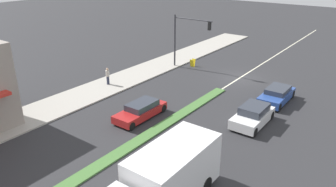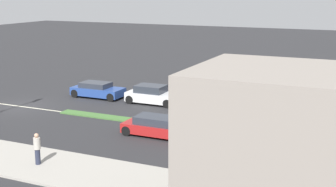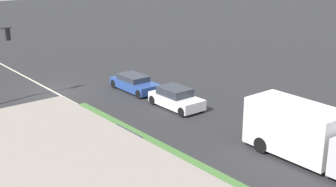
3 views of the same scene
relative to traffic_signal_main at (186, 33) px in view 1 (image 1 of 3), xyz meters
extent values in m
plane|color=#2B2B2D|center=(-6.12, 17.31, -3.90)|extent=(160.00, 160.00, 0.00)
cube|color=#A8A399|center=(2.88, 17.81, -3.84)|extent=(4.00, 73.00, 0.12)
cube|color=beige|center=(-6.12, -0.69, -3.90)|extent=(0.16, 60.00, 0.01)
cylinder|color=#333338|center=(1.43, 0.01, -0.98)|extent=(0.18, 0.18, 5.60)
cylinder|color=#333338|center=(-0.82, 0.01, 1.52)|extent=(4.50, 0.12, 0.12)
cube|color=black|center=(-2.77, 0.01, 1.07)|extent=(0.28, 0.24, 0.84)
sphere|color=red|center=(-2.77, -0.12, 1.34)|extent=(0.18, 0.18, 0.18)
sphere|color=gold|center=(-2.77, -0.12, 1.07)|extent=(0.18, 0.18, 0.18)
sphere|color=green|center=(-2.77, -0.12, 0.80)|extent=(0.18, 0.18, 0.18)
cylinder|color=#282D42|center=(3.04, 8.62, -3.39)|extent=(0.26, 0.26, 0.79)
cylinder|color=#B7B2A8|center=(3.04, 8.62, -2.69)|extent=(0.34, 0.34, 0.59)
sphere|color=tan|center=(3.04, 8.62, -2.29)|extent=(0.22, 0.22, 0.22)
cube|color=yellow|center=(-0.22, -1.29, -3.47)|extent=(0.45, 0.21, 0.84)
cube|color=yellow|center=(-0.22, -0.97, -3.47)|extent=(0.45, 0.21, 0.84)
cube|color=white|center=(-11.12, 17.75, -2.33)|extent=(2.40, 5.10, 2.60)
cylinder|color=black|center=(-12.20, 16.50, -3.45)|extent=(0.28, 0.90, 0.90)
cylinder|color=black|center=(-10.04, 16.50, -3.45)|extent=(0.28, 0.90, 0.90)
cube|color=#AD1E1E|center=(-3.92, 12.00, -3.45)|extent=(1.71, 4.45, 0.57)
cube|color=#2D333D|center=(-3.92, 11.77, -2.93)|extent=(1.45, 2.45, 0.46)
cylinder|color=black|center=(-4.68, 13.83, -3.60)|extent=(0.22, 0.61, 0.61)
cylinder|color=black|center=(-3.17, 13.83, -3.60)|extent=(0.22, 0.61, 0.61)
cylinder|color=black|center=(-4.68, 10.16, -3.60)|extent=(0.22, 0.61, 0.61)
cylinder|color=black|center=(-3.17, 10.16, -3.60)|extent=(0.22, 0.61, 0.61)
cube|color=#284793|center=(-11.12, 2.99, -3.40)|extent=(1.84, 4.27, 0.64)
cube|color=#2D333D|center=(-11.12, 2.78, -2.87)|extent=(1.56, 2.35, 0.41)
cylinder|color=black|center=(-11.94, 4.69, -3.57)|extent=(0.22, 0.67, 0.67)
cylinder|color=black|center=(-10.31, 4.69, -3.57)|extent=(0.22, 0.67, 0.67)
cylinder|color=black|center=(-11.94, 1.29, -3.57)|extent=(0.22, 0.67, 0.67)
cylinder|color=black|center=(-10.31, 1.29, -3.57)|extent=(0.22, 0.67, 0.67)
cube|color=silver|center=(-11.12, 7.99, -3.37)|extent=(1.88, 4.04, 0.69)
cube|color=#2D333D|center=(-11.12, 7.79, -2.75)|extent=(1.59, 2.22, 0.55)
cylinder|color=black|center=(-11.96, 9.59, -3.57)|extent=(0.22, 0.66, 0.66)
cylinder|color=black|center=(-10.29, 9.59, -3.57)|extent=(0.22, 0.66, 0.66)
cylinder|color=black|center=(-11.96, 6.40, -3.57)|extent=(0.22, 0.66, 0.66)
cylinder|color=black|center=(-10.29, 6.40, -3.57)|extent=(0.22, 0.66, 0.66)
camera|label=1|loc=(-18.80, 28.62, 7.21)|focal=35.00mm
camera|label=2|loc=(20.32, 23.66, 4.75)|focal=50.00mm
camera|label=3|loc=(8.48, 31.44, 6.93)|focal=50.00mm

